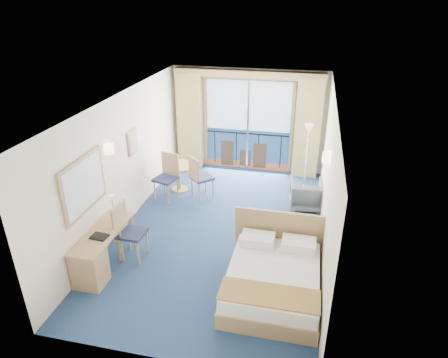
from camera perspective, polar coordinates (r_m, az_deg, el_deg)
floor at (r=8.26m, az=-0.50°, el=-7.30°), size 6.50×6.50×0.00m
room_walls at (r=7.45m, az=-0.55°, el=4.25°), size 4.04×6.54×2.72m
balcony_door at (r=10.64m, az=3.38°, el=7.24°), size 2.36×0.03×2.52m
curtain_left at (r=10.80m, az=-4.91°, el=8.20°), size 0.65×0.22×2.55m
curtain_right at (r=10.34m, az=11.87°, el=6.94°), size 0.65×0.22×2.55m
pelmet at (r=10.16m, az=3.53°, el=14.73°), size 3.80×0.25×0.18m
mirror at (r=6.99m, az=-19.40°, el=-0.82°), size 0.05×1.25×0.95m
wall_print at (r=8.54m, az=-12.89°, el=5.16°), size 0.04×0.42×0.52m
sconce_left at (r=7.57m, az=-16.12°, el=4.15°), size 0.18×0.18×0.18m
sconce_right at (r=7.12m, az=14.57°, el=2.99°), size 0.18×0.18×0.18m
bed at (r=6.66m, az=7.06°, el=-13.84°), size 1.60×1.91×1.01m
nightstand at (r=7.66m, az=11.94°, el=-8.27°), size 0.44×0.42×0.58m
phone at (r=7.53m, az=11.97°, el=-5.97°), size 0.21×0.18×0.08m
armchair at (r=9.11m, az=11.61°, el=-2.15°), size 0.77×0.79×0.66m
floor_lamp at (r=9.64m, az=11.91°, el=5.38°), size 0.23×0.23×1.64m
desk at (r=7.13m, az=-18.25°, el=-11.05°), size 0.51×1.48×0.70m
desk_chair at (r=7.41m, az=-13.72°, el=-6.86°), size 0.49×0.48×1.07m
folder at (r=7.11m, az=-17.36°, el=-7.85°), size 0.30×0.24×0.03m
desk_lamp at (r=7.44m, az=-15.69°, el=-3.17°), size 0.12×0.12×0.45m
round_table at (r=9.69m, az=-6.47°, el=1.13°), size 0.73×0.73×0.66m
table_chair_a at (r=9.23m, az=-3.65°, el=0.57°), size 0.65×0.65×1.05m
table_chair_b at (r=9.30m, az=-8.05°, el=0.74°), size 0.58×0.59×1.09m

